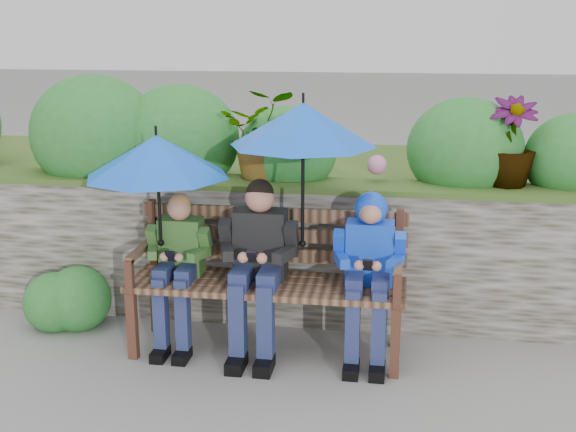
% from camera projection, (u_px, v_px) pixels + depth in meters
% --- Properties ---
extents(ground, '(60.00, 60.00, 0.00)m').
position_uv_depth(ground, '(286.00, 362.00, 4.66)').
color(ground, gray).
rests_on(ground, ground).
extents(garden_backdrop, '(8.00, 2.87, 1.81)m').
position_uv_depth(garden_backdrop, '(312.00, 207.00, 6.03)').
color(garden_backdrop, '#413B2D').
rests_on(garden_backdrop, ground).
extents(park_bench, '(1.80, 0.53, 0.95)m').
position_uv_depth(park_bench, '(269.00, 271.00, 4.75)').
color(park_bench, '#4A2A1D').
rests_on(park_bench, ground).
extents(boy_left, '(0.42, 0.49, 1.04)m').
position_uv_depth(boy_left, '(178.00, 261.00, 4.75)').
color(boy_left, '#325927').
rests_on(boy_left, ground).
extents(boy_middle, '(0.51, 0.59, 1.16)m').
position_uv_depth(boy_middle, '(258.00, 259.00, 4.64)').
color(boy_middle, black).
rests_on(boy_middle, ground).
extents(boy_right, '(0.45, 0.55, 1.09)m').
position_uv_depth(boy_right, '(369.00, 261.00, 4.55)').
color(boy_right, '#0C28C9').
rests_on(boy_right, ground).
extents(umbrella_left, '(0.94, 0.94, 0.79)m').
position_uv_depth(umbrella_left, '(157.00, 156.00, 4.56)').
color(umbrella_left, blue).
rests_on(umbrella_left, ground).
extents(umbrella_right, '(0.92, 0.92, 0.98)m').
position_uv_depth(umbrella_right, '(303.00, 125.00, 4.43)').
color(umbrella_right, blue).
rests_on(umbrella_right, ground).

